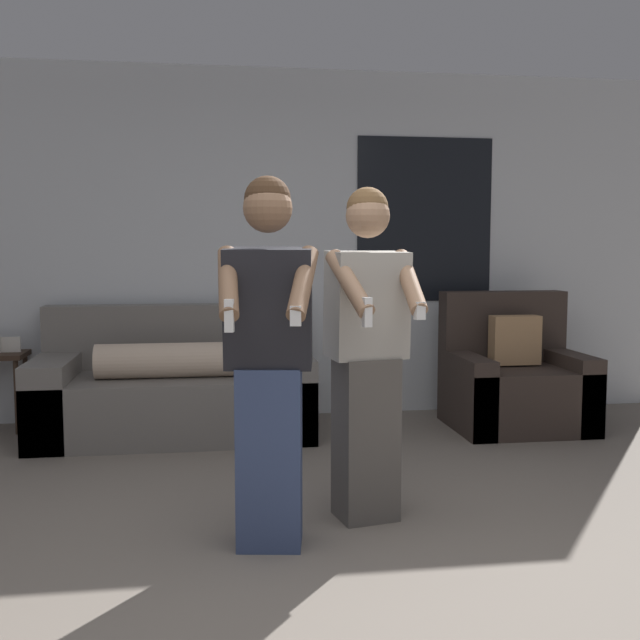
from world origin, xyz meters
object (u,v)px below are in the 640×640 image
(armchair, at_px, (514,382))
(person_right, at_px, (367,351))
(person_left, at_px, (269,360))
(couch, at_px, (175,390))

(armchair, relative_size, person_right, 0.62)
(armchair, height_order, person_left, person_left)
(person_left, bearing_deg, person_right, 28.75)
(couch, height_order, person_right, person_right)
(armchair, xyz_separation_m, person_right, (-1.48, -1.70, 0.49))
(person_left, bearing_deg, armchair, 44.94)
(person_left, relative_size, person_right, 1.01)
(couch, xyz_separation_m, armchair, (2.48, -0.17, 0.02))
(couch, xyz_separation_m, person_left, (0.50, -2.14, 0.52))
(person_right, bearing_deg, armchair, 48.95)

